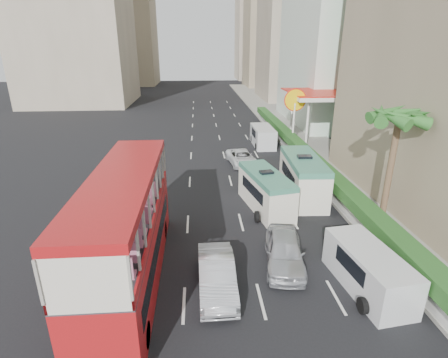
{
  "coord_description": "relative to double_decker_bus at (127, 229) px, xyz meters",
  "views": [
    {
      "loc": [
        -2.81,
        -13.64,
        9.92
      ],
      "look_at": [
        -1.5,
        4.0,
        3.2
      ],
      "focal_mm": 28.0,
      "sensor_mm": 36.0,
      "label": 1
    }
  ],
  "objects": [
    {
      "name": "hedge",
      "position": [
        12.2,
        14.0,
        -1.0
      ],
      "size": [
        1.1,
        44.0,
        0.7
      ],
      "primitive_type": "cube",
      "color": "#2D6626",
      "rests_on": "kerb_wall"
    },
    {
      "name": "van_asset",
      "position": [
        6.97,
        15.99,
        -2.53
      ],
      "size": [
        2.72,
        4.76,
        1.25
      ],
      "primitive_type": "imported",
      "rotation": [
        0.0,
        0.0,
        0.15
      ],
      "color": "silver",
      "rests_on": "ground"
    },
    {
      "name": "sidewalk",
      "position": [
        15.0,
        25.0,
        -2.44
      ],
      "size": [
        6.0,
        120.0,
        0.18
      ],
      "primitive_type": "cube",
      "color": "#99968C",
      "rests_on": "ground"
    },
    {
      "name": "shell_station",
      "position": [
        16.0,
        23.0,
        0.22
      ],
      "size": [
        6.5,
        8.0,
        5.5
      ],
      "primitive_type": "cube",
      "color": "silver",
      "rests_on": "ground"
    },
    {
      "name": "ground_plane",
      "position": [
        6.0,
        0.0,
        -2.53
      ],
      "size": [
        200.0,
        200.0,
        0.0
      ],
      "primitive_type": "plane",
      "color": "black",
      "rests_on": "ground"
    },
    {
      "name": "kerb_wall",
      "position": [
        12.2,
        14.0,
        -1.85
      ],
      "size": [
        0.3,
        44.0,
        1.0
      ],
      "primitive_type": "cube",
      "color": "silver",
      "rests_on": "sidewalk"
    },
    {
      "name": "tower_far_b",
      "position": [
        23.0,
        104.0,
        17.47
      ],
      "size": [
        14.0,
        14.0,
        40.0
      ],
      "primitive_type": "cube",
      "color": "#B1A28B",
      "rests_on": "ground"
    },
    {
      "name": "car_silver_lane_b",
      "position": [
        7.15,
        0.52,
        -2.53
      ],
      "size": [
        2.44,
        4.65,
        1.51
      ],
      "primitive_type": "imported",
      "rotation": [
        0.0,
        0.0,
        -0.15
      ],
      "color": "silver",
      "rests_on": "ground"
    },
    {
      "name": "panel_van_far",
      "position": [
        10.01,
        22.25,
        -1.54
      ],
      "size": [
        2.02,
        4.97,
        1.98
      ],
      "primitive_type": "cube",
      "rotation": [
        0.0,
        0.0,
        0.01
      ],
      "color": "silver",
      "rests_on": "ground"
    },
    {
      "name": "panel_van_near",
      "position": [
        10.32,
        -1.48,
        -1.61
      ],
      "size": [
        2.43,
        4.81,
        1.84
      ],
      "primitive_type": "cube",
      "rotation": [
        0.0,
        0.0,
        0.13
      ],
      "color": "silver",
      "rests_on": "ground"
    },
    {
      "name": "car_silver_lane_a",
      "position": [
        3.81,
        -1.09,
        -2.53
      ],
      "size": [
        1.59,
        4.43,
        1.45
      ],
      "primitive_type": "imported",
      "rotation": [
        0.0,
        0.0,
        0.01
      ],
      "color": "silver",
      "rests_on": "ground"
    },
    {
      "name": "minibus_near",
      "position": [
        7.39,
        6.81,
        -1.3
      ],
      "size": [
        2.92,
        5.79,
        2.45
      ],
      "primitive_type": "cube",
      "rotation": [
        0.0,
        0.0,
        0.2
      ],
      "color": "silver",
      "rests_on": "ground"
    },
    {
      "name": "double_decker_bus",
      "position": [
        0.0,
        0.0,
        0.0
      ],
      "size": [
        2.5,
        11.0,
        5.06
      ],
      "primitive_type": "cube",
      "color": "#AC1416",
      "rests_on": "ground"
    },
    {
      "name": "palm_tree",
      "position": [
        13.8,
        4.0,
        0.85
      ],
      "size": [
        0.36,
        0.36,
        6.4
      ],
      "primitive_type": "cylinder",
      "color": "brown",
      "rests_on": "sidewalk"
    },
    {
      "name": "minibus_far",
      "position": [
        10.36,
        8.67,
        -1.12
      ],
      "size": [
        2.43,
        6.46,
        2.82
      ],
      "primitive_type": "cube",
      "rotation": [
        0.0,
        0.0,
        -0.05
      ],
      "color": "silver",
      "rests_on": "ground"
    }
  ]
}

